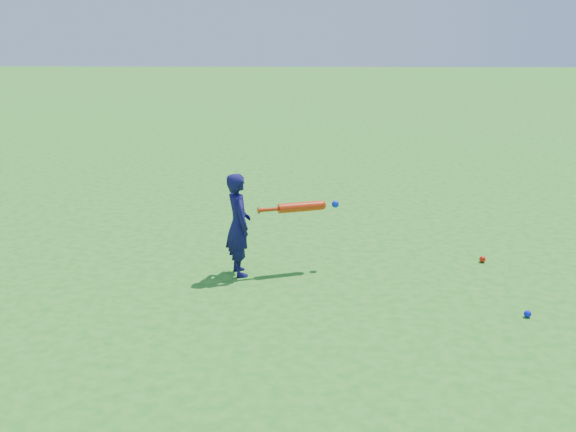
# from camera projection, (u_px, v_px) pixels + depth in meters

# --- Properties ---
(ground) EXTENTS (80.00, 80.00, 0.00)m
(ground) POSITION_uv_depth(u_px,v_px,m) (264.00, 258.00, 6.73)
(ground) COLOR #23761C
(ground) RESTS_ON ground
(child) EXTENTS (0.35, 0.43, 1.01)m
(child) POSITION_uv_depth(u_px,v_px,m) (238.00, 225.00, 6.16)
(child) COLOR #120F46
(child) RESTS_ON ground
(ground_ball_red) EXTENTS (0.07, 0.07, 0.07)m
(ground_ball_red) POSITION_uv_depth(u_px,v_px,m) (482.00, 259.00, 6.60)
(ground_ball_red) COLOR red
(ground_ball_red) RESTS_ON ground
(ground_ball_blue) EXTENTS (0.06, 0.06, 0.06)m
(ground_ball_blue) POSITION_uv_depth(u_px,v_px,m) (528.00, 314.00, 5.32)
(ground_ball_blue) COLOR #0D14E8
(ground_ball_blue) RESTS_ON ground
(bat_swing) EXTENTS (0.80, 0.33, 0.09)m
(bat_swing) POSITION_uv_depth(u_px,v_px,m) (304.00, 207.00, 6.26)
(bat_swing) COLOR red
(bat_swing) RESTS_ON ground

